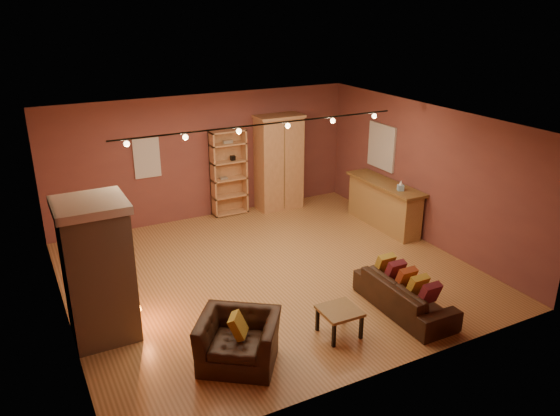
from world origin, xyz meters
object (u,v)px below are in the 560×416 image
armoire (279,162)px  loveseat (405,289)px  bookcase (228,172)px  coffee_table (340,313)px  fireplace (98,270)px  bar_counter (384,204)px  armchair (238,333)px

armoire → loveseat: (-0.38, -5.09, -0.75)m
bookcase → loveseat: bookcase is taller
coffee_table → fireplace: bearing=152.1°
fireplace → coffee_table: fireplace is taller
bar_counter → loveseat: bearing=-122.0°
bar_counter → armchair: bearing=-147.8°
armchair → bar_counter: bearing=68.0°
armchair → coffee_table: bearing=32.9°
armchair → fireplace: bearing=169.7°
coffee_table → armoire: bearing=72.0°
loveseat → fireplace: bearing=71.5°
armchair → armoire: bearing=93.2°
loveseat → armchair: (-2.89, -0.02, 0.09)m
loveseat → coffee_table: size_ratio=3.23×
fireplace → armoire: (4.76, 3.57, 0.06)m
bookcase → armoire: armoire is taller
bookcase → armchair: bearing=-111.2°
bookcase → coffee_table: bookcase is taller
bar_counter → armchair: bar_counter is taller
bookcase → armchair: 5.70m
armoire → loveseat: bearing=-94.3°
bookcase → armoire: 1.23m
bar_counter → fireplace: bearing=-166.9°
fireplace → loveseat: 4.69m
bookcase → loveseat: (0.84, -5.27, -0.63)m
fireplace → bookcase: bearing=46.6°
bar_counter → loveseat: size_ratio=1.14×
bookcase → coffee_table: size_ratio=3.46×
fireplace → bookcase: size_ratio=1.07×
fireplace → coffee_table: (3.07, -1.63, -0.70)m
armoire → armchair: bearing=-122.6°
bookcase → armoire: size_ratio=0.89×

